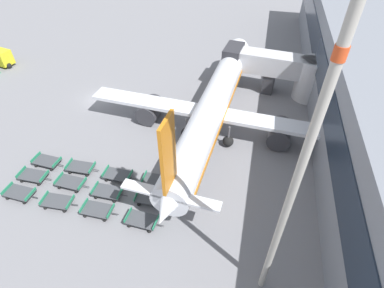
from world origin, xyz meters
name	(u,v)px	position (x,y,z in m)	size (l,w,h in m)	color
ground_plane	(98,99)	(0.00, 0.00, 0.00)	(500.00, 500.00, 0.00)	gray
jet_bridge	(283,71)	(25.95, 7.91, 3.64)	(15.18, 5.82, 6.16)	silver
airplane	(213,106)	(17.67, -3.12, 3.43)	(31.61, 36.21, 12.09)	silver
baggage_dolly_row_near_col_a	(20,193)	(0.69, -18.59, 0.48)	(3.63, 1.86, 0.92)	#424449
baggage_dolly_row_near_col_b	(58,202)	(5.05, -18.68, 0.48)	(3.63, 1.86, 0.92)	#424449
baggage_dolly_row_near_col_c	(98,210)	(9.34, -18.68, 0.48)	(3.60, 1.77, 0.92)	#424449
baggage_dolly_row_near_col_d	(142,220)	(13.90, -18.80, 0.48)	(3.64, 1.88, 0.92)	#424449
baggage_dolly_row_mid_a_col_a	(33,176)	(0.59, -16.19, 0.48)	(3.60, 1.78, 0.92)	#424449
baggage_dolly_row_mid_a_col_b	(71,183)	(5.02, -16.13, 0.48)	(3.63, 1.85, 0.92)	#424449
baggage_dolly_row_mid_a_col_c	(108,192)	(9.32, -16.41, 0.48)	(3.60, 1.77, 0.92)	#424449
baggage_dolly_row_mid_a_col_d	(150,198)	(13.81, -16.19, 0.48)	(3.63, 1.84, 0.92)	#424449
baggage_dolly_row_mid_b_col_a	(47,161)	(0.73, -13.90, 0.48)	(3.64, 1.89, 0.92)	#424449
baggage_dolly_row_mid_b_col_b	(81,167)	(4.91, -13.87, 0.48)	(3.62, 1.82, 0.92)	#424449
baggage_dolly_row_mid_b_col_c	(118,175)	(9.35, -14.02, 0.48)	(3.62, 1.82, 0.92)	#424449
baggage_dolly_row_mid_b_col_d	(157,181)	(13.71, -13.81, 0.48)	(3.60, 1.78, 0.92)	#424449
apron_light_mast	(307,151)	(25.09, -21.97, 14.42)	(2.00, 0.70, 24.63)	#ADA89E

